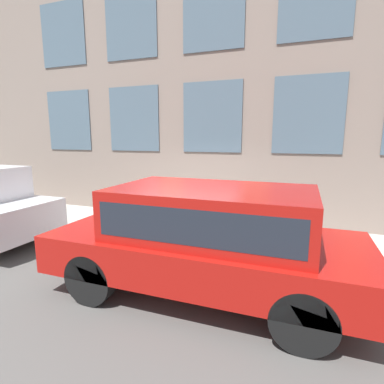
% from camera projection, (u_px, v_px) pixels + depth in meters
% --- Properties ---
extents(ground_plane, '(80.00, 80.00, 0.00)m').
position_uv_depth(ground_plane, '(179.00, 251.00, 6.77)').
color(ground_plane, '#514F4C').
extents(sidewalk, '(2.46, 60.00, 0.13)m').
position_uv_depth(sidewalk, '(197.00, 232.00, 7.89)').
color(sidewalk, '#B2ADA3').
rests_on(sidewalk, ground_plane).
extents(building_facade, '(0.33, 40.00, 11.35)m').
position_uv_depth(building_facade, '(215.00, 21.00, 8.16)').
color(building_facade, gray).
rests_on(building_facade, ground_plane).
extents(fire_hydrant, '(0.29, 0.41, 0.83)m').
position_uv_depth(fire_hydrant, '(204.00, 221.00, 7.16)').
color(fire_hydrant, '#2D7260').
rests_on(fire_hydrant, sidewalk).
extents(person, '(0.28, 0.18, 1.14)m').
position_uv_depth(person, '(181.00, 206.00, 7.56)').
color(person, '#726651').
rests_on(person, sidewalk).
extents(parked_truck_red_near, '(2.08, 4.95, 1.77)m').
position_uv_depth(parked_truck_red_near, '(208.00, 233.00, 4.77)').
color(parked_truck_red_near, black).
rests_on(parked_truck_red_near, ground_plane).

